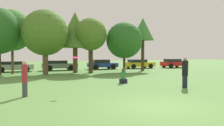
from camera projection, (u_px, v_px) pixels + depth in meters
ground_plane at (157, 107)px, 9.31m from camera, size 120.00×120.00×0.00m
person_thrower at (25, 78)px, 11.39m from camera, size 0.29×0.29×1.78m
person_catcher at (185, 72)px, 14.33m from camera, size 0.36×0.36×1.91m
frisbee at (75, 58)px, 12.36m from camera, size 0.30×0.29×0.12m
bystander_sitting at (123, 77)px, 16.64m from camera, size 0.47×0.39×1.07m
tree_1 at (12, 30)px, 24.10m from camera, size 4.27×4.27×6.68m
tree_2 at (45, 33)px, 23.43m from camera, size 4.65×4.65×6.57m
tree_3 at (75, 30)px, 25.65m from camera, size 3.94×3.94×6.72m
tree_4 at (91, 35)px, 25.17m from camera, size 3.54×3.54×6.00m
tree_5 at (124, 40)px, 26.46m from camera, size 4.13×4.13×5.70m
tree_6 at (143, 30)px, 28.48m from camera, size 2.74×2.74×6.52m
parked_car_silver at (14, 66)px, 27.10m from camera, size 4.28×2.00×1.22m
parked_car_grey at (59, 65)px, 29.37m from camera, size 4.38×1.93×1.26m
parked_car_blue at (102, 64)px, 31.52m from camera, size 3.99×2.00×1.32m
parked_car_yellow at (139, 64)px, 33.45m from camera, size 4.48×1.96×1.28m
parked_car_red at (174, 63)px, 34.87m from camera, size 3.90×2.03×1.32m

